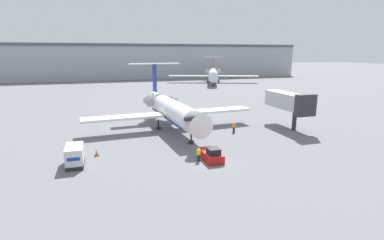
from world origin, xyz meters
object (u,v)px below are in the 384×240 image
Objects in this scene: worker_near_tug at (199,154)px; jet_bridge at (289,102)px; airplane_main at (172,109)px; airplane_parked_far_left at (213,74)px; pushback_tug at (211,155)px; traffic_cone_left at (96,153)px; luggage_cart at (75,156)px; worker_by_wing at (234,127)px.

jet_bridge is at bearing 28.93° from worker_near_tug.
airplane_parked_far_left is (34.90, 70.73, 0.32)m from airplane_main.
airplane_main reaches higher than jet_bridge.
airplane_main is at bearing -116.26° from airplane_parked_far_left.
pushback_tug is 2.60× the size of worker_near_tug.
traffic_cone_left is (-11.39, 5.49, -0.44)m from worker_near_tug.
airplane_main is at bearing 40.24° from traffic_cone_left.
luggage_cart is at bearing 169.11° from pushback_tug.
traffic_cone_left is (-20.88, -5.11, -0.47)m from worker_by_wing.
worker_near_tug is at bearing -92.27° from airplane_main.
pushback_tug is 92.87m from airplane_parked_far_left.
worker_near_tug is at bearing -131.83° from worker_by_wing.
luggage_cart is at bearing 167.87° from worker_near_tug.
worker_near_tug is 1.95× the size of traffic_cone_left.
airplane_parked_far_left is (33.99, 86.37, 3.01)m from pushback_tug.
worker_by_wing is at bearing 53.05° from pushback_tug.
airplane_main is 10.49m from worker_by_wing.
worker_by_wing is at bearing -178.99° from jet_bridge.
jet_bridge reaches higher than worker_near_tug.
airplane_main is 16.00m from traffic_cone_left.
jet_bridge is (33.17, 7.84, 3.32)m from luggage_cart.
jet_bridge is (19.51, 10.78, 3.60)m from worker_near_tug.
pushback_tug is 0.12× the size of airplane_parked_far_left.
luggage_cart is 96.90m from airplane_parked_far_left.
luggage_cart is 0.37× the size of jet_bridge.
pushback_tug reaches higher than traffic_cone_left.
pushback_tug is at bearing -10.89° from luggage_cart.
airplane_main is 34.09× the size of traffic_cone_left.
airplane_main is 17.51× the size of worker_near_tug.
airplane_main is 19.54m from jet_bridge.
airplane_main is 19.25m from luggage_cart.
airplane_parked_far_left is at bearing 68.52° from pushback_tug.
airplane_main is at bearing 93.32° from pushback_tug.
airplane_main reaches higher than pushback_tug.
airplane_main is 15.89m from pushback_tug.
worker_by_wing is 0.16× the size of jet_bridge.
luggage_cart is (-14.28, -12.72, -2.18)m from airplane_main.
jet_bridge is at bearing 30.91° from pushback_tug.
pushback_tug is at bearing -22.98° from traffic_cone_left.
airplane_parked_far_left reaches higher than airplane_main.
airplane_main is 2.79× the size of jet_bridge.
jet_bridge is at bearing 1.01° from worker_by_wing.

